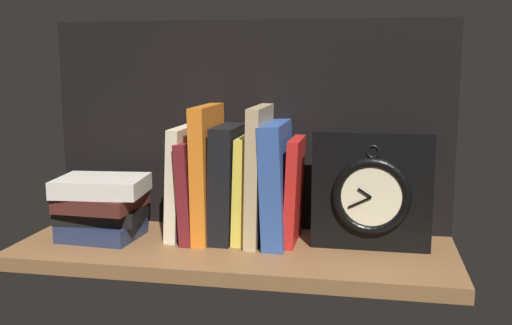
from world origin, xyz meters
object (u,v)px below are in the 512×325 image
at_px(book_orange_pandolfini, 208,172).
at_px(book_red_requiem, 294,190).
at_px(book_maroon_dawkins, 194,188).
at_px(book_tan_shortstories, 259,174).
at_px(book_black_skeptic, 227,182).
at_px(book_blue_modern, 277,182).
at_px(book_stack_side, 102,206).
at_px(book_yellow_seinlanguage, 245,188).
at_px(framed_clock, 371,191).
at_px(book_cream_twain, 182,182).

height_order(book_orange_pandolfini, book_red_requiem, book_orange_pandolfini).
relative_size(book_maroon_dawkins, book_tan_shortstories, 0.74).
bearing_deg(book_black_skeptic, book_blue_modern, 0.00).
bearing_deg(book_black_skeptic, book_stack_side, -168.77).
relative_size(book_yellow_seinlanguage, framed_clock, 0.93).
bearing_deg(book_orange_pandolfini, book_red_requiem, 0.00).
height_order(book_orange_pandolfini, book_black_skeptic, book_orange_pandolfini).
distance_m(book_cream_twain, book_orange_pandolfini, 0.06).
distance_m(book_maroon_dawkins, book_red_requiem, 0.19).
relative_size(book_tan_shortstories, book_blue_modern, 1.14).
bearing_deg(book_red_requiem, book_tan_shortstories, 180.00).
relative_size(book_black_skeptic, book_yellow_seinlanguage, 1.10).
distance_m(book_black_skeptic, framed_clock, 0.27).
xyz_separation_m(book_cream_twain, book_yellow_seinlanguage, (0.12, 0.00, -0.01)).
distance_m(book_cream_twain, framed_clock, 0.36).
distance_m(book_black_skeptic, book_red_requiem, 0.13).
height_order(book_cream_twain, framed_clock, same).
height_order(book_blue_modern, book_stack_side, book_blue_modern).
bearing_deg(book_tan_shortstories, book_red_requiem, -0.00).
relative_size(book_tan_shortstories, framed_clock, 1.20).
relative_size(book_maroon_dawkins, book_black_skeptic, 0.87).
bearing_deg(book_blue_modern, book_tan_shortstories, 180.00).
distance_m(book_orange_pandolfini, book_blue_modern, 0.13).
bearing_deg(framed_clock, book_yellow_seinlanguage, 176.76).
distance_m(book_cream_twain, book_stack_side, 0.16).
bearing_deg(book_stack_side, book_yellow_seinlanguage, 9.79).
height_order(book_cream_twain, book_red_requiem, book_cream_twain).
relative_size(book_orange_pandolfini, book_stack_side, 1.46).
distance_m(book_maroon_dawkins, framed_clock, 0.33).
relative_size(book_maroon_dawkins, book_orange_pandolfini, 0.74).
height_order(book_cream_twain, book_black_skeptic, book_black_skeptic).
distance_m(book_tan_shortstories, book_red_requiem, 0.07).
bearing_deg(book_cream_twain, framed_clock, -2.11).
bearing_deg(book_cream_twain, book_yellow_seinlanguage, 0.00).
xyz_separation_m(book_orange_pandolfini, book_black_skeptic, (0.04, 0.00, -0.02)).
relative_size(book_cream_twain, book_blue_modern, 0.95).
xyz_separation_m(book_cream_twain, book_stack_side, (-0.14, -0.05, -0.04)).
distance_m(book_tan_shortstories, book_stack_side, 0.30).
height_order(book_black_skeptic, book_tan_shortstories, book_tan_shortstories).
xyz_separation_m(book_black_skeptic, book_stack_side, (-0.23, -0.05, -0.05)).
xyz_separation_m(book_cream_twain, book_blue_modern, (0.18, 0.00, 0.01)).
bearing_deg(book_maroon_dawkins, book_stack_side, -164.64).
bearing_deg(book_yellow_seinlanguage, book_maroon_dawkins, 180.00).
xyz_separation_m(book_cream_twain, book_tan_shortstories, (0.15, 0.00, 0.02)).
relative_size(book_red_requiem, framed_clock, 0.92).
height_order(book_black_skeptic, book_yellow_seinlanguage, book_black_skeptic).
bearing_deg(framed_clock, book_orange_pandolfini, 177.53).
xyz_separation_m(book_maroon_dawkins, book_blue_modern, (0.16, 0.00, 0.02)).
bearing_deg(book_blue_modern, book_black_skeptic, 180.00).
relative_size(book_black_skeptic, book_red_requiem, 1.11).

